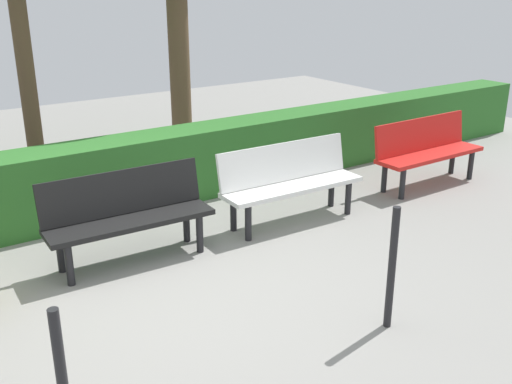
# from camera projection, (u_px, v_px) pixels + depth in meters

# --- Properties ---
(ground_plane) EXTENTS (17.06, 17.06, 0.00)m
(ground_plane) POSITION_uv_depth(u_px,v_px,m) (161.00, 284.00, 5.28)
(ground_plane) COLOR gray
(bench_red) EXTENTS (1.64, 0.46, 0.86)m
(bench_red) POSITION_uv_depth(u_px,v_px,m) (426.00, 148.00, 7.69)
(bench_red) COLOR red
(bench_red) RESTS_ON ground_plane
(bench_white) EXTENTS (1.66, 0.51, 0.86)m
(bench_white) POSITION_uv_depth(u_px,v_px,m) (289.00, 179.00, 6.53)
(bench_white) COLOR white
(bench_white) RESTS_ON ground_plane
(bench_black) EXTENTS (1.60, 0.53, 0.86)m
(bench_black) POSITION_uv_depth(u_px,v_px,m) (127.00, 212.00, 5.61)
(bench_black) COLOR black
(bench_black) RESTS_ON ground_plane
(hedge_row) EXTENTS (13.06, 0.56, 0.85)m
(hedge_row) POSITION_uv_depth(u_px,v_px,m) (158.00, 169.00, 7.08)
(hedge_row) COLOR #2D6B28
(hedge_row) RESTS_ON ground_plane
(railing_post_mid) EXTENTS (0.06, 0.06, 1.00)m
(railing_post_mid) POSITION_uv_depth(u_px,v_px,m) (392.00, 268.00, 4.49)
(railing_post_mid) COLOR black
(railing_post_mid) RESTS_ON ground_plane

